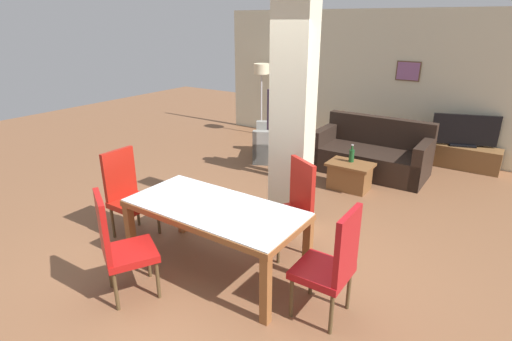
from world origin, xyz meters
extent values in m
plane|color=brown|center=(0.00, 0.00, 0.00)|extent=(18.00, 18.00, 0.00)
cube|color=beige|center=(0.00, 5.18, 1.35)|extent=(7.20, 0.06, 2.70)
cube|color=brown|center=(0.46, 5.14, 1.60)|extent=(0.44, 0.02, 0.36)
cube|color=#8C598C|center=(0.46, 5.13, 1.60)|extent=(0.40, 0.01, 0.32)
cube|color=beige|center=(0.11, 1.36, 1.35)|extent=(0.49, 0.29, 2.70)
cube|color=brown|center=(0.00, -0.41, 0.70)|extent=(1.84, 0.06, 0.06)
cube|color=brown|center=(0.00, 0.41, 0.70)|extent=(1.84, 0.06, 0.06)
cube|color=brown|center=(-0.89, 0.00, 0.70)|extent=(0.06, 0.75, 0.06)
cube|color=brown|center=(0.89, 0.00, 0.70)|extent=(0.06, 0.75, 0.06)
cube|color=silver|center=(0.00, 0.00, 0.74)|extent=(1.82, 0.85, 0.01)
cube|color=brown|center=(-0.87, -0.39, 0.33)|extent=(0.08, 0.08, 0.67)
cube|color=brown|center=(0.87, -0.39, 0.33)|extent=(0.08, 0.08, 0.67)
cube|color=brown|center=(-0.87, 0.39, 0.33)|extent=(0.08, 0.08, 0.67)
cube|color=brown|center=(0.87, 0.39, 0.33)|extent=(0.08, 0.08, 0.67)
cube|color=#A41218|center=(1.21, 0.00, 0.44)|extent=(0.46, 0.46, 0.07)
cube|color=#A41218|center=(1.41, 0.00, 0.77)|extent=(0.05, 0.44, 0.60)
cylinder|color=#4E3B22|center=(1.02, -0.19, 0.20)|extent=(0.04, 0.04, 0.40)
cylinder|color=#4E3B22|center=(1.02, 0.19, 0.20)|extent=(0.04, 0.04, 0.40)
cylinder|color=#4E3B22|center=(1.40, -0.19, 0.20)|extent=(0.04, 0.04, 0.40)
cylinder|color=#4E3B22|center=(1.40, 0.19, 0.20)|extent=(0.04, 0.04, 0.40)
cube|color=#A01C15|center=(0.41, 0.73, 0.44)|extent=(0.63, 0.63, 0.07)
cube|color=#A01C15|center=(0.51, 0.90, 0.77)|extent=(0.40, 0.26, 0.60)
cylinder|color=#4E3B22|center=(0.48, 0.47, 0.20)|extent=(0.04, 0.04, 0.40)
cylinder|color=#4E3B22|center=(0.15, 0.66, 0.20)|extent=(0.04, 0.04, 0.40)
cylinder|color=#4E3B22|center=(0.67, 0.80, 0.20)|extent=(0.04, 0.04, 0.40)
cylinder|color=#4E3B22|center=(0.34, 0.99, 0.20)|extent=(0.04, 0.04, 0.40)
cube|color=#9D190F|center=(-1.27, 0.00, 0.44)|extent=(0.46, 0.46, 0.07)
cube|color=#9D190F|center=(-1.47, 0.00, 0.77)|extent=(0.05, 0.44, 0.60)
cylinder|color=#4E3B22|center=(-1.08, 0.19, 0.20)|extent=(0.04, 0.04, 0.40)
cylinder|color=#4E3B22|center=(-1.08, -0.19, 0.20)|extent=(0.04, 0.04, 0.40)
cylinder|color=#4E3B22|center=(-1.46, 0.19, 0.20)|extent=(0.04, 0.04, 0.40)
cylinder|color=#4E3B22|center=(-1.46, -0.19, 0.20)|extent=(0.04, 0.04, 0.40)
cube|color=#A21310|center=(-0.41, -0.75, 0.44)|extent=(0.62, 0.62, 0.07)
cube|color=#A21310|center=(-0.51, -0.93, 0.77)|extent=(0.41, 0.25, 0.60)
cylinder|color=#4E3B22|center=(-0.49, -0.49, 0.20)|extent=(0.04, 0.04, 0.40)
cylinder|color=#4E3B22|center=(-0.16, -0.68, 0.20)|extent=(0.04, 0.04, 0.40)
cylinder|color=#4E3B22|center=(-0.67, -0.83, 0.20)|extent=(0.04, 0.04, 0.40)
cylinder|color=#4E3B22|center=(-0.34, -1.01, 0.20)|extent=(0.04, 0.04, 0.40)
cube|color=black|center=(0.36, 3.73, 0.21)|extent=(1.86, 0.95, 0.42)
cube|color=black|center=(0.36, 4.11, 0.67)|extent=(1.86, 0.18, 0.49)
cube|color=black|center=(1.21, 3.73, 0.35)|extent=(0.16, 0.95, 0.69)
cube|color=black|center=(-0.49, 3.73, 0.35)|extent=(0.16, 0.95, 0.69)
cube|color=gray|center=(-1.37, 3.48, 0.20)|extent=(1.17, 1.19, 0.40)
cube|color=gray|center=(-1.08, 3.64, 0.61)|extent=(0.58, 0.87, 0.42)
cube|color=gray|center=(-1.19, 3.16, 0.32)|extent=(0.81, 0.53, 0.63)
cube|color=gray|center=(-1.55, 3.81, 0.32)|extent=(0.81, 0.53, 0.63)
cube|color=brown|center=(0.34, 2.85, 0.41)|extent=(0.68, 0.47, 0.04)
cube|color=brown|center=(0.34, 2.85, 0.19)|extent=(0.60, 0.39, 0.39)
cylinder|color=#194C23|center=(0.32, 2.92, 0.52)|extent=(0.08, 0.08, 0.19)
cylinder|color=#194C23|center=(0.32, 2.92, 0.66)|extent=(0.03, 0.03, 0.07)
cylinder|color=#B7B7BC|center=(0.32, 2.92, 0.70)|extent=(0.04, 0.04, 0.01)
cube|color=brown|center=(1.61, 4.90, 0.20)|extent=(1.30, 0.40, 0.40)
cube|color=black|center=(1.61, 4.90, 0.42)|extent=(0.47, 0.33, 0.03)
cube|color=black|center=(1.61, 4.90, 0.70)|extent=(1.04, 0.39, 0.53)
cylinder|color=#B7B7BC|center=(-2.56, 4.74, 0.01)|extent=(0.30, 0.30, 0.02)
cylinder|color=#B7B7BC|center=(-2.56, 4.74, 0.70)|extent=(0.04, 0.04, 1.36)
cylinder|color=beige|center=(-2.56, 4.74, 1.49)|extent=(0.34, 0.34, 0.22)
cylinder|color=navy|center=(-0.92, 2.83, 0.41)|extent=(0.13, 0.13, 0.82)
cylinder|color=navy|center=(-0.91, 2.66, 0.41)|extent=(0.13, 0.13, 0.82)
cube|color=#33263D|center=(-0.91, 2.74, 1.15)|extent=(0.25, 0.40, 0.65)
sphere|color=tan|center=(-0.91, 2.74, 1.59)|extent=(0.22, 0.22, 0.22)
camera|label=1|loc=(2.38, -2.76, 2.50)|focal=28.00mm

